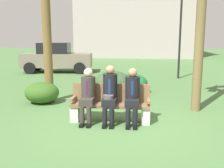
{
  "coord_description": "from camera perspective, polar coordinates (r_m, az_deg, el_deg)",
  "views": [
    {
      "loc": [
        0.44,
        -5.72,
        2.02
      ],
      "look_at": [
        -0.27,
        0.63,
        0.85
      ],
      "focal_mm": 41.6,
      "sensor_mm": 36.0,
      "label": 1
    }
  ],
  "objects": [
    {
      "name": "park_bench",
      "position": [
        6.25,
        -0.35,
        -4.43
      ],
      "size": [
        1.89,
        0.44,
        0.9
      ],
      "color": "brown",
      "rests_on": "ground"
    },
    {
      "name": "seated_man_right",
      "position": [
        6.02,
        4.48,
        -2.06
      ],
      "size": [
        0.34,
        0.72,
        1.3
      ],
      "color": "black",
      "rests_on": "ground"
    },
    {
      "name": "shrub_near_bench",
      "position": [
        9.18,
        0.17,
        0.29
      ],
      "size": [
        1.32,
        1.21,
        0.83
      ],
      "primitive_type": "ellipsoid",
      "color": "#35522F",
      "rests_on": "ground"
    },
    {
      "name": "building_backdrop",
      "position": [
        27.53,
        5.02,
        16.03
      ],
      "size": [
        11.86,
        6.7,
        9.46
      ],
      "color": "#AF9F9E",
      "rests_on": "ground"
    },
    {
      "name": "street_lamp",
      "position": [
        13.01,
        14.8,
        11.68
      ],
      "size": [
        0.24,
        0.24,
        3.95
      ],
      "color": "black",
      "rests_on": "ground"
    },
    {
      "name": "ground_plane",
      "position": [
        6.08,
        1.87,
        -9.02
      ],
      "size": [
        80.0,
        80.0,
        0.0
      ],
      "primitive_type": "plane",
      "color": "#49713D"
    },
    {
      "name": "shrub_mid_lawn",
      "position": [
        9.43,
        4.44,
        0.16
      ],
      "size": [
        1.13,
        1.03,
        0.7
      ],
      "primitive_type": "ellipsoid",
      "color": "#1D6730",
      "rests_on": "ground"
    },
    {
      "name": "seated_man_left",
      "position": [
        6.14,
        -5.36,
        -1.87
      ],
      "size": [
        0.34,
        0.72,
        1.29
      ],
      "color": "#38332D",
      "rests_on": "ground"
    },
    {
      "name": "shrub_far_lawn",
      "position": [
        8.25,
        -15.13,
        -1.84
      ],
      "size": [
        1.04,
        0.96,
        0.65
      ],
      "primitive_type": "ellipsoid",
      "color": "#355B1F",
      "rests_on": "ground"
    },
    {
      "name": "parked_car_near",
      "position": [
        15.22,
        -12.08,
        5.69
      ],
      "size": [
        4.05,
        2.07,
        1.68
      ],
      "color": "slate",
      "rests_on": "ground"
    },
    {
      "name": "seated_man_middle",
      "position": [
        6.05,
        -0.5,
        -1.71
      ],
      "size": [
        0.34,
        0.72,
        1.36
      ],
      "color": "black",
      "rests_on": "ground"
    }
  ]
}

